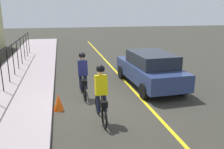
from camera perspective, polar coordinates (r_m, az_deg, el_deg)
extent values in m
plane|color=#33312A|center=(9.00, -2.61, -6.68)|extent=(80.00, 80.00, 0.00)
cube|color=yellow|center=(9.38, 7.11, -5.83)|extent=(36.00, 0.12, 0.01)
cube|color=#A09297|center=(9.09, -24.42, -7.39)|extent=(40.00, 3.20, 0.15)
cylinder|color=black|center=(10.45, -25.33, 0.44)|extent=(0.04, 0.04, 1.60)
cylinder|color=black|center=(11.69, -23.99, 2.06)|extent=(0.04, 0.04, 1.60)
cylinder|color=black|center=(12.95, -22.91, 3.36)|extent=(0.04, 0.04, 1.60)
cylinder|color=black|center=(14.21, -22.02, 4.43)|extent=(0.04, 0.04, 1.60)
cylinder|color=black|center=(15.48, -21.27, 5.33)|extent=(0.04, 0.04, 1.60)
cylinder|color=black|center=(16.75, -20.64, 6.09)|extent=(0.04, 0.04, 1.60)
cylinder|color=black|center=(18.03, -20.09, 6.74)|extent=(0.04, 0.04, 1.60)
cylinder|color=black|center=(19.31, -19.61, 7.30)|extent=(0.04, 0.04, 1.60)
torus|color=black|center=(7.94, -3.51, -7.23)|extent=(0.66, 0.08, 0.66)
torus|color=black|center=(7.00, -1.88, -10.46)|extent=(0.66, 0.08, 0.66)
cube|color=black|center=(7.37, -2.78, -6.97)|extent=(0.93, 0.07, 0.24)
cylinder|color=black|center=(7.18, -2.56, -6.31)|extent=(0.03, 0.03, 0.35)
cube|color=yellow|center=(7.06, -2.68, -2.58)|extent=(0.35, 0.37, 0.63)
sphere|color=tan|center=(6.99, -2.81, 0.82)|extent=(0.22, 0.22, 0.22)
sphere|color=black|center=(6.98, -2.82, 1.37)|extent=(0.26, 0.26, 0.26)
cylinder|color=#191E38|center=(7.21, -3.38, -6.66)|extent=(0.34, 0.13, 0.65)
cylinder|color=#191E38|center=(7.24, -1.82, -6.52)|extent=(0.34, 0.13, 0.65)
cube|color=black|center=(6.88, -2.01, -7.13)|extent=(0.25, 0.21, 0.18)
torus|color=black|center=(10.02, -7.45, -2.47)|extent=(0.66, 0.08, 0.66)
torus|color=black|center=(9.03, -6.64, -4.47)|extent=(0.66, 0.08, 0.66)
cube|color=black|center=(9.44, -7.12, -1.98)|extent=(0.93, 0.07, 0.24)
cylinder|color=black|center=(9.26, -7.03, -1.37)|extent=(0.03, 0.03, 0.35)
cube|color=#191D4E|center=(9.18, -7.17, 1.56)|extent=(0.35, 0.37, 0.63)
sphere|color=tan|center=(9.14, -7.29, 4.19)|extent=(0.22, 0.22, 0.22)
sphere|color=black|center=(9.12, -7.31, 4.62)|extent=(0.26, 0.26, 0.26)
cylinder|color=#191E38|center=(9.29, -7.65, -1.65)|extent=(0.34, 0.13, 0.65)
cylinder|color=#191E38|center=(9.31, -6.43, -1.57)|extent=(0.34, 0.13, 0.65)
cube|color=black|center=(8.94, -6.77, -1.83)|extent=(0.25, 0.21, 0.18)
cube|color=navy|center=(10.81, 9.02, 0.68)|extent=(4.48, 2.01, 0.70)
cube|color=#1E232D|center=(10.49, 9.61, 3.74)|extent=(2.54, 1.70, 0.56)
cylinder|color=black|center=(11.96, 2.32, 0.56)|extent=(0.65, 0.25, 0.64)
cylinder|color=black|center=(12.56, 9.75, 1.07)|extent=(0.65, 0.25, 0.64)
cylinder|color=black|center=(9.27, 7.86, -4.03)|extent=(0.65, 0.25, 0.64)
cylinder|color=black|center=(10.03, 16.86, -3.05)|extent=(0.65, 0.25, 0.64)
cone|color=#F5570D|center=(8.39, -12.92, -6.56)|extent=(0.36, 0.36, 0.60)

